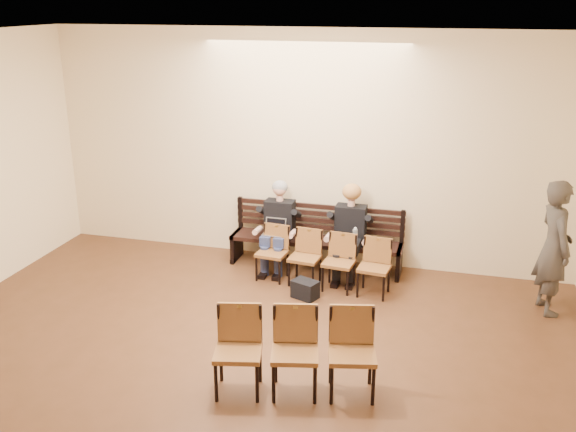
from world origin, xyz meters
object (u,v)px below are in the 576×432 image
Objects in this scene: water_bottle at (355,244)px; bench at (315,253)px; passerby at (555,238)px; bag at (305,289)px; seated_man at (278,226)px; laptop at (273,236)px; chair_row_back at (295,354)px; seated_woman at (349,233)px; chair_row_front at (322,261)px.

bench is at bearing 151.85° from water_bottle.
bag is at bearing 82.32° from passerby.
bag is 3.29m from passerby.
laptop is at bearing -94.09° from seated_man.
passerby is at bearing -7.22° from seated_man.
water_bottle is at bearing 74.53° from chair_row_back.
seated_woman is 0.78× the size of chair_row_back.
chair_row_front is at bearing -118.88° from seated_woman.
passerby is at bearing -0.32° from laptop.
seated_man reaches higher than water_bottle.
water_bottle is at bearing 41.91° from chair_row_front.
laptop is at bearing -150.33° from bench.
bag is (0.10, -1.07, -0.10)m from bench.
seated_woman is at bearing -12.82° from bench.
laptop is 1.30× the size of water_bottle.
bench is 0.81m from water_bottle.
chair_row_back is at bearing -80.86° from bench.
water_bottle is at bearing -28.15° from bench.
chair_row_back is at bearing -79.09° from bag.
bench is at bearing 63.34° from passerby.
chair_row_front is at bearing -70.13° from bench.
seated_woman is (0.53, -0.12, 0.41)m from bench.
chair_row_back is at bearing -65.74° from laptop.
seated_man reaches higher than chair_row_back.
laptop is 3.12m from chair_row_back.
seated_woman is at bearing 118.08° from water_bottle.
water_bottle is 0.12× the size of passerby.
passerby is (2.59, -0.25, 0.45)m from water_bottle.
bench is at bearing 95.48° from bag.
passerby is 1.24× the size of chair_row_back.
seated_woman is 3.77× the size of bag.
laptop is (-0.01, -0.20, -0.09)m from seated_man.
water_bottle reaches higher than bench.
water_bottle is 1.01m from bag.
water_bottle is 2.64m from passerby.
bag is 0.21× the size of chair_row_back.
laptop is 0.19× the size of chair_row_back.
laptop is 0.88m from chair_row_front.
water_bottle is 0.54m from chair_row_front.
chair_row_front is 1.17× the size of chair_row_back.
water_bottle is 0.12× the size of chair_row_front.
laptop is at bearing 178.84° from water_bottle.
chair_row_back reaches higher than chair_row_front.
seated_woman reaches higher than chair_row_front.
seated_man is (-0.55, -0.12, 0.42)m from bench.
seated_woman is 1.11m from laptop.
passerby reaches higher than laptop.
water_bottle reaches higher than bag.
passerby reaches higher than chair_row_front.
laptop is 0.16× the size of chair_row_front.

